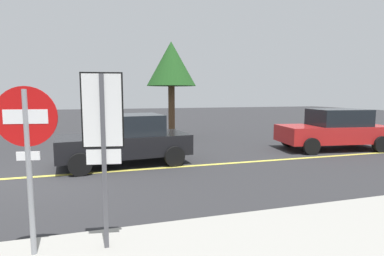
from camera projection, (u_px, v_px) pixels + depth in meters
ground_plane at (64, 175)px, 8.34m from camera, size 80.00×80.00×0.00m
lane_marking_centre at (169, 167)px, 9.18m from camera, size 28.00×0.16×0.01m
stop_sign at (28, 145)px, 3.77m from camera, size 0.75×0.14×2.34m
speed_limit_sign at (103, 130)px, 3.93m from camera, size 0.54×0.11×2.52m
car_black_behind_van at (126, 139)px, 9.61m from camera, size 4.24×2.48×1.60m
car_red_mid_road at (334, 129)px, 12.20m from camera, size 4.49×2.49×1.65m
tree_left_verge at (171, 65)px, 15.23m from camera, size 2.51×2.51×4.91m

